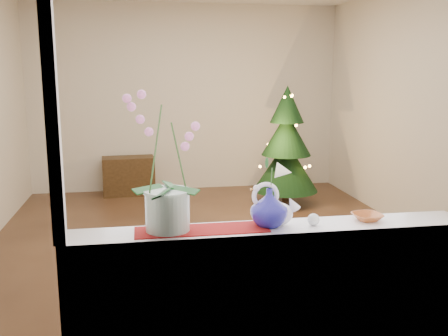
# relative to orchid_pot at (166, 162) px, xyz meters

# --- Properties ---
(ground) EXTENTS (5.00, 5.00, 0.00)m
(ground) POSITION_rel_orchid_pot_xyz_m (0.56, 2.35, -1.28)
(ground) COLOR #362216
(ground) RESTS_ON ground
(wall_back) EXTENTS (4.50, 0.10, 2.70)m
(wall_back) POSITION_rel_orchid_pot_xyz_m (0.56, 4.85, 0.07)
(wall_back) COLOR beige
(wall_back) RESTS_ON ground
(wall_front) EXTENTS (4.50, 0.10, 2.70)m
(wall_front) POSITION_rel_orchid_pot_xyz_m (0.56, -0.15, 0.07)
(wall_front) COLOR beige
(wall_front) RESTS_ON ground
(wall_right) EXTENTS (0.10, 5.00, 2.70)m
(wall_right) POSITION_rel_orchid_pot_xyz_m (2.81, 2.35, 0.07)
(wall_right) COLOR beige
(wall_right) RESTS_ON ground
(window_apron) EXTENTS (2.20, 0.08, 0.88)m
(window_apron) POSITION_rel_orchid_pot_xyz_m (0.56, -0.11, -0.84)
(window_apron) COLOR white
(window_apron) RESTS_ON ground
(windowsill) EXTENTS (2.20, 0.26, 0.04)m
(windowsill) POSITION_rel_orchid_pot_xyz_m (0.56, -0.02, -0.38)
(windowsill) COLOR white
(windowsill) RESTS_ON window_apron
(window_frame) EXTENTS (2.22, 0.06, 1.60)m
(window_frame) POSITION_rel_orchid_pot_xyz_m (0.56, -0.12, 0.42)
(window_frame) COLOR white
(window_frame) RESTS_ON windowsill
(runner) EXTENTS (0.70, 0.20, 0.01)m
(runner) POSITION_rel_orchid_pot_xyz_m (0.18, -0.02, -0.36)
(runner) COLOR maroon
(runner) RESTS_ON windowsill
(orchid_pot) EXTENTS (0.30, 0.30, 0.73)m
(orchid_pot) POSITION_rel_orchid_pot_xyz_m (0.00, 0.00, 0.00)
(orchid_pot) COLOR white
(orchid_pot) RESTS_ON windowsill
(swan) EXTENTS (0.29, 0.22, 0.23)m
(swan) POSITION_rel_orchid_pot_xyz_m (0.58, 0.00, -0.25)
(swan) COLOR silver
(swan) RESTS_ON windowsill
(blue_vase) EXTENTS (0.28, 0.28, 0.24)m
(blue_vase) POSITION_rel_orchid_pot_xyz_m (0.54, -0.01, -0.24)
(blue_vase) COLOR navy
(blue_vase) RESTS_ON windowsill
(lily) EXTENTS (0.13, 0.08, 0.18)m
(lily) POSITION_rel_orchid_pot_xyz_m (0.54, -0.01, -0.03)
(lily) COLOR white
(lily) RESTS_ON blue_vase
(paperweight) EXTENTS (0.08, 0.08, 0.07)m
(paperweight) POSITION_rel_orchid_pot_xyz_m (0.78, -0.04, -0.33)
(paperweight) COLOR silver
(paperweight) RESTS_ON windowsill
(amber_dish) EXTENTS (0.16, 0.16, 0.03)m
(amber_dish) POSITION_rel_orchid_pot_xyz_m (1.11, 0.00, -0.35)
(amber_dish) COLOR #A35125
(amber_dish) RESTS_ON windowsill
(xmas_tree) EXTENTS (0.97, 0.97, 1.56)m
(xmas_tree) POSITION_rel_orchid_pot_xyz_m (1.76, 3.74, -0.50)
(xmas_tree) COLOR black
(xmas_tree) RESTS_ON ground
(side_table) EXTENTS (0.75, 0.41, 0.54)m
(side_table) POSITION_rel_orchid_pot_xyz_m (-0.31, 4.60, -1.01)
(side_table) COLOR black
(side_table) RESTS_ON ground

